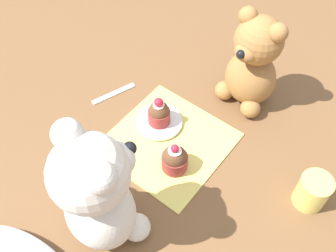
{
  "coord_description": "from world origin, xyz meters",
  "views": [
    {
      "loc": [
        -0.28,
        0.36,
        0.65
      ],
      "look_at": [
        0.0,
        0.0,
        0.06
      ],
      "focal_mm": 42.0,
      "sensor_mm": 36.0,
      "label": 1
    }
  ],
  "objects_px": {
    "teddy_bear_cream": "(98,193)",
    "teddy_bear_tan": "(253,64)",
    "cupcake_near_cream_bear": "(175,159)",
    "cupcake_near_tan_bear": "(159,113)",
    "teaspoon": "(114,93)",
    "saucer_plate": "(159,122)",
    "juice_glass": "(313,191)"
  },
  "relations": [
    {
      "from": "teddy_bear_cream",
      "to": "teddy_bear_tan",
      "type": "distance_m",
      "value": 0.4
    },
    {
      "from": "cupcake_near_cream_bear",
      "to": "cupcake_near_tan_bear",
      "type": "relative_size",
      "value": 0.99
    },
    {
      "from": "teddy_bear_cream",
      "to": "teaspoon",
      "type": "height_order",
      "value": "teddy_bear_cream"
    },
    {
      "from": "cupcake_near_cream_bear",
      "to": "teaspoon",
      "type": "relative_size",
      "value": 0.65
    },
    {
      "from": "teaspoon",
      "to": "saucer_plate",
      "type": "bearing_deg",
      "value": 108.13
    },
    {
      "from": "saucer_plate",
      "to": "teaspoon",
      "type": "bearing_deg",
      "value": -1.57
    },
    {
      "from": "saucer_plate",
      "to": "juice_glass",
      "type": "relative_size",
      "value": 1.42
    },
    {
      "from": "teddy_bear_cream",
      "to": "juice_glass",
      "type": "relative_size",
      "value": 3.79
    },
    {
      "from": "saucer_plate",
      "to": "teaspoon",
      "type": "relative_size",
      "value": 0.93
    },
    {
      "from": "cupcake_near_cream_bear",
      "to": "juice_glass",
      "type": "xyz_separation_m",
      "value": [
        -0.23,
        -0.09,
        0.0
      ]
    },
    {
      "from": "cupcake_near_cream_bear",
      "to": "teaspoon",
      "type": "height_order",
      "value": "cupcake_near_cream_bear"
    },
    {
      "from": "saucer_plate",
      "to": "juice_glass",
      "type": "distance_m",
      "value": 0.32
    },
    {
      "from": "cupcake_near_cream_bear",
      "to": "saucer_plate",
      "type": "distance_m",
      "value": 0.11
    },
    {
      "from": "juice_glass",
      "to": "teddy_bear_cream",
      "type": "bearing_deg",
      "value": 46.11
    },
    {
      "from": "cupcake_near_cream_bear",
      "to": "saucer_plate",
      "type": "relative_size",
      "value": 0.7
    },
    {
      "from": "teddy_bear_tan",
      "to": "teaspoon",
      "type": "height_order",
      "value": "teddy_bear_tan"
    },
    {
      "from": "juice_glass",
      "to": "teaspoon",
      "type": "xyz_separation_m",
      "value": [
        0.45,
        0.03,
        -0.03
      ]
    },
    {
      "from": "cupcake_near_tan_bear",
      "to": "juice_glass",
      "type": "distance_m",
      "value": 0.32
    },
    {
      "from": "teddy_bear_cream",
      "to": "cupcake_near_cream_bear",
      "type": "xyz_separation_m",
      "value": [
        -0.02,
        -0.17,
        -0.09
      ]
    },
    {
      "from": "cupcake_near_cream_bear",
      "to": "saucer_plate",
      "type": "height_order",
      "value": "cupcake_near_cream_bear"
    },
    {
      "from": "teddy_bear_tan",
      "to": "teddy_bear_cream",
      "type": "bearing_deg",
      "value": -87.24
    },
    {
      "from": "cupcake_near_cream_bear",
      "to": "cupcake_near_tan_bear",
      "type": "bearing_deg",
      "value": -35.82
    },
    {
      "from": "teddy_bear_tan",
      "to": "cupcake_near_cream_bear",
      "type": "relative_size",
      "value": 3.22
    },
    {
      "from": "teddy_bear_cream",
      "to": "teaspoon",
      "type": "bearing_deg",
      "value": -34.67
    },
    {
      "from": "cupcake_near_cream_bear",
      "to": "juice_glass",
      "type": "distance_m",
      "value": 0.25
    },
    {
      "from": "teddy_bear_cream",
      "to": "teaspoon",
      "type": "relative_size",
      "value": 2.47
    },
    {
      "from": "saucer_plate",
      "to": "cupcake_near_tan_bear",
      "type": "bearing_deg",
      "value": 90.0
    },
    {
      "from": "cupcake_near_cream_bear",
      "to": "cupcake_near_tan_bear",
      "type": "height_order",
      "value": "cupcake_near_tan_bear"
    },
    {
      "from": "teddy_bear_tan",
      "to": "juice_glass",
      "type": "distance_m",
      "value": 0.27
    },
    {
      "from": "teaspoon",
      "to": "cupcake_near_tan_bear",
      "type": "bearing_deg",
      "value": 108.13
    },
    {
      "from": "cupcake_near_tan_bear",
      "to": "teaspoon",
      "type": "height_order",
      "value": "cupcake_near_tan_bear"
    },
    {
      "from": "juice_glass",
      "to": "teaspoon",
      "type": "height_order",
      "value": "juice_glass"
    }
  ]
}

